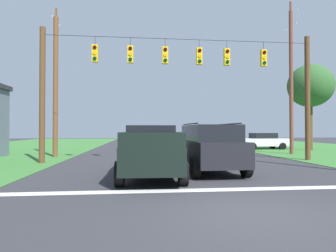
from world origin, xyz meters
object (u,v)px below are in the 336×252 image
at_px(distant_car_far_parked, 188,142).
at_px(utility_pole_near_left, 56,85).
at_px(suv_black, 209,147).
at_px(pickup_truck, 151,151).
at_px(distant_car_oncoming, 197,140).
at_px(utility_pole_mid_right, 291,78).
at_px(overhead_signal_span, 181,86).
at_px(tree_roadside_right, 310,86).
at_px(distant_car_crossing_white, 263,141).

bearing_deg(distant_car_far_parked, utility_pole_near_left, -154.99).
bearing_deg(distant_car_far_parked, suv_black, -95.70).
distance_m(pickup_truck, distant_car_oncoming, 18.50).
bearing_deg(utility_pole_near_left, utility_pole_mid_right, 2.13).
relative_size(pickup_truck, suv_black, 1.12).
bearing_deg(overhead_signal_span, pickup_truck, -111.52).
relative_size(suv_black, distant_car_oncoming, 1.10).
bearing_deg(overhead_signal_span, suv_black, -81.15).
bearing_deg(pickup_truck, utility_pole_near_left, 124.91).
height_order(pickup_truck, tree_roadside_right, tree_roadside_right).
xyz_separation_m(overhead_signal_span, distant_car_crossing_white, (9.14, 9.69, -3.47)).
height_order(overhead_signal_span, distant_car_far_parked, overhead_signal_span).
distance_m(distant_car_crossing_white, tree_roadside_right, 6.29).
bearing_deg(distant_car_far_parked, overhead_signal_span, -102.55).
bearing_deg(distant_car_oncoming, utility_pole_mid_right, -58.49).
bearing_deg(tree_roadside_right, suv_black, -135.92).
bearing_deg(utility_pole_near_left, tree_roadside_right, 11.59).
bearing_deg(distant_car_crossing_white, distant_car_oncoming, 150.72).
height_order(pickup_truck, utility_pole_near_left, utility_pole_near_left).
distance_m(overhead_signal_span, distant_car_crossing_white, 13.76).
height_order(overhead_signal_span, pickup_truck, overhead_signal_span).
bearing_deg(suv_black, distant_car_crossing_white, 57.81).
relative_size(suv_black, utility_pole_mid_right, 0.43).
distance_m(distant_car_oncoming, utility_pole_near_left, 15.18).
distance_m(suv_black, utility_pole_near_left, 11.83).
relative_size(pickup_truck, utility_pole_near_left, 0.56).
distance_m(distant_car_oncoming, utility_pole_mid_right, 11.20).
bearing_deg(distant_car_far_parked, utility_pole_mid_right, -28.69).
xyz_separation_m(distant_car_oncoming, tree_roadside_right, (9.07, -5.03, 4.87)).
distance_m(distant_car_far_parked, tree_roadside_right, 11.89).
relative_size(pickup_truck, distant_car_crossing_white, 1.25).
xyz_separation_m(overhead_signal_span, utility_pole_mid_right, (8.85, 4.20, 1.36)).
relative_size(distant_car_far_parked, utility_pole_near_left, 0.45).
height_order(distant_car_oncoming, utility_pole_mid_right, utility_pole_mid_right).
relative_size(distant_car_crossing_white, utility_pole_near_left, 0.45).
distance_m(overhead_signal_span, distant_car_oncoming, 13.74).
xyz_separation_m(pickup_truck, suv_black, (2.52, 0.98, 0.09)).
relative_size(distant_car_crossing_white, utility_pole_mid_right, 0.39).
height_order(overhead_signal_span, tree_roadside_right, tree_roadside_right).
bearing_deg(overhead_signal_span, utility_pole_near_left, 155.35).
height_order(overhead_signal_span, utility_pole_mid_right, utility_pole_mid_right).
bearing_deg(distant_car_far_parked, distant_car_oncoming, 69.49).
distance_m(distant_car_crossing_white, utility_pole_mid_right, 7.32).
height_order(pickup_truck, distant_car_oncoming, pickup_truck).
relative_size(distant_car_oncoming, tree_roadside_right, 0.59).
bearing_deg(pickup_truck, distant_car_oncoming, 72.75).
bearing_deg(suv_black, overhead_signal_span, 98.85).
relative_size(overhead_signal_span, tree_roadside_right, 2.02).
xyz_separation_m(utility_pole_mid_right, utility_pole_near_left, (-16.66, -0.62, -0.87)).
relative_size(overhead_signal_span, pickup_truck, 2.80).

